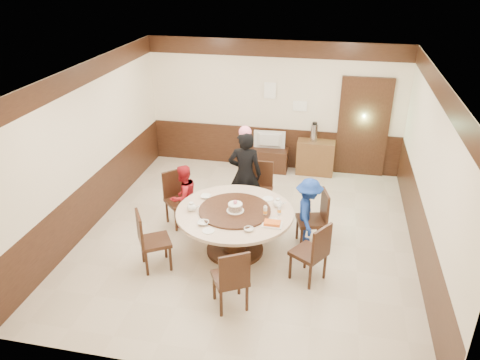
% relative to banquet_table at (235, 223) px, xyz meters
% --- Properties ---
extents(room, '(6.00, 6.04, 2.84)m').
position_rel_banquet_table_xyz_m(room, '(0.12, 0.52, 0.55)').
color(room, beige).
rests_on(room, ground).
extents(banquet_table, '(1.85, 1.85, 0.78)m').
position_rel_banquet_table_xyz_m(banquet_table, '(0.00, 0.00, 0.00)').
color(banquet_table, black).
rests_on(banquet_table, ground).
extents(chair_0, '(0.55, 0.54, 0.97)m').
position_rel_banquet_table_xyz_m(chair_0, '(1.20, 0.46, -0.23)').
color(chair_0, black).
rests_on(chair_0, ground).
extents(chair_1, '(0.44, 0.45, 0.97)m').
position_rel_banquet_table_xyz_m(chair_1, '(0.18, 1.32, -0.23)').
color(chair_1, black).
rests_on(chair_1, ground).
extents(chair_2, '(0.62, 0.62, 0.97)m').
position_rel_banquet_table_xyz_m(chair_2, '(-1.15, 0.66, -0.23)').
color(chair_2, black).
rests_on(chair_2, ground).
extents(chair_3, '(0.61, 0.61, 0.97)m').
position_rel_banquet_table_xyz_m(chair_3, '(-1.12, -0.65, -0.23)').
color(chair_3, black).
rests_on(chair_3, ground).
extents(chair_4, '(0.60, 0.60, 0.97)m').
position_rel_banquet_table_xyz_m(chair_4, '(0.23, -1.29, -0.23)').
color(chair_4, black).
rests_on(chair_4, ground).
extents(chair_5, '(0.61, 0.61, 0.97)m').
position_rel_banquet_table_xyz_m(chair_5, '(1.22, -0.48, -0.23)').
color(chair_5, black).
rests_on(chair_5, ground).
extents(person_standing, '(0.64, 0.45, 1.65)m').
position_rel_banquet_table_xyz_m(person_standing, '(-0.08, 1.19, 0.29)').
color(person_standing, black).
rests_on(person_standing, ground).
extents(person_red, '(0.66, 0.70, 1.16)m').
position_rel_banquet_table_xyz_m(person_red, '(-1.04, 0.61, 0.04)').
color(person_red, '#A4151E').
rests_on(person_red, ground).
extents(person_blue, '(0.50, 0.80, 1.18)m').
position_rel_banquet_table_xyz_m(person_blue, '(1.12, 0.48, 0.06)').
color(person_blue, navy).
rests_on(person_blue, ground).
extents(birthday_cake, '(0.27, 0.27, 0.19)m').
position_rel_banquet_table_xyz_m(birthday_cake, '(0.02, -0.04, 0.31)').
color(birthday_cake, white).
rests_on(birthday_cake, banquet_table).
extents(teapot_left, '(0.17, 0.15, 0.13)m').
position_rel_banquet_table_xyz_m(teapot_left, '(-0.66, -0.12, 0.28)').
color(teapot_left, white).
rests_on(teapot_left, banquet_table).
extents(teapot_right, '(0.17, 0.15, 0.13)m').
position_rel_banquet_table_xyz_m(teapot_right, '(0.64, 0.28, 0.28)').
color(teapot_right, white).
rests_on(teapot_right, banquet_table).
extents(bowl_0, '(0.17, 0.17, 0.04)m').
position_rel_banquet_table_xyz_m(bowl_0, '(-0.56, 0.33, 0.24)').
color(bowl_0, white).
rests_on(bowl_0, banquet_table).
extents(bowl_1, '(0.15, 0.15, 0.05)m').
position_rel_banquet_table_xyz_m(bowl_1, '(0.32, -0.52, 0.24)').
color(bowl_1, white).
rests_on(bowl_1, banquet_table).
extents(bowl_2, '(0.17, 0.17, 0.04)m').
position_rel_banquet_table_xyz_m(bowl_2, '(-0.38, -0.48, 0.24)').
color(bowl_2, white).
rests_on(bowl_2, banquet_table).
extents(bowl_3, '(0.14, 0.14, 0.04)m').
position_rel_banquet_table_xyz_m(bowl_3, '(0.65, -0.18, 0.24)').
color(bowl_3, white).
rests_on(bowl_3, banquet_table).
extents(saucer_near, '(0.18, 0.18, 0.01)m').
position_rel_banquet_table_xyz_m(saucer_near, '(-0.25, -0.65, 0.22)').
color(saucer_near, white).
rests_on(saucer_near, banquet_table).
extents(saucer_far, '(0.18, 0.18, 0.01)m').
position_rel_banquet_table_xyz_m(saucer_far, '(0.45, 0.50, 0.22)').
color(saucer_far, white).
rests_on(saucer_far, banquet_table).
extents(shrimp_platter, '(0.30, 0.20, 0.06)m').
position_rel_banquet_table_xyz_m(shrimp_platter, '(0.63, -0.30, 0.24)').
color(shrimp_platter, white).
rests_on(shrimp_platter, banquet_table).
extents(bottle_0, '(0.06, 0.06, 0.16)m').
position_rel_banquet_table_xyz_m(bottle_0, '(0.49, -0.05, 0.30)').
color(bottle_0, silver).
rests_on(bottle_0, banquet_table).
extents(bottle_1, '(0.06, 0.06, 0.16)m').
position_rel_banquet_table_xyz_m(bottle_1, '(0.69, 0.03, 0.30)').
color(bottle_1, silver).
rests_on(bottle_1, banquet_table).
extents(tv_stand, '(0.85, 0.45, 0.50)m').
position_rel_banquet_table_xyz_m(tv_stand, '(0.05, 3.26, -0.28)').
color(tv_stand, black).
rests_on(tv_stand, ground).
extents(television, '(0.69, 0.12, 0.40)m').
position_rel_banquet_table_xyz_m(television, '(0.05, 3.26, 0.17)').
color(television, gray).
rests_on(television, tv_stand).
extents(side_cabinet, '(0.80, 0.40, 0.75)m').
position_rel_banquet_table_xyz_m(side_cabinet, '(1.07, 3.29, -0.16)').
color(side_cabinet, brown).
rests_on(side_cabinet, ground).
extents(thermos, '(0.15, 0.15, 0.38)m').
position_rel_banquet_table_xyz_m(thermos, '(1.01, 3.29, 0.41)').
color(thermos, silver).
rests_on(thermos, side_cabinet).
extents(notice_left, '(0.25, 0.00, 0.35)m').
position_rel_banquet_table_xyz_m(notice_left, '(0.01, 3.46, 1.22)').
color(notice_left, white).
rests_on(notice_left, room).
extents(notice_right, '(0.30, 0.00, 0.22)m').
position_rel_banquet_table_xyz_m(notice_right, '(0.66, 3.46, 0.92)').
color(notice_right, white).
rests_on(notice_right, room).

